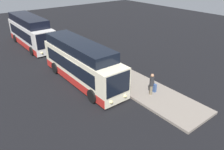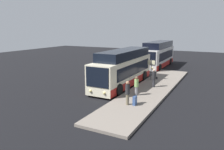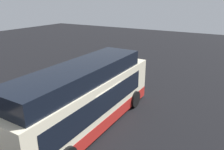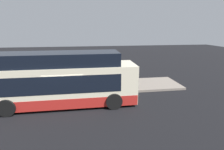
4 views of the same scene
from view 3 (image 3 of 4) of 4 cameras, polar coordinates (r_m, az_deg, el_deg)
The scene contains 8 objects.
ground at distance 12.89m, azimuth -4.92°, elevation -12.65°, with size 80.00×80.00×0.00m, color black.
platform at distance 14.83m, azimuth -15.70°, elevation -8.39°, with size 20.00×3.52×0.19m.
bus_lead at distance 11.89m, azimuth -6.66°, elevation -6.46°, with size 10.36×2.75×3.70m.
passenger_boarding at distance 15.99m, azimuth -7.40°, elevation -1.80°, with size 0.50×0.50×1.66m.
passenger_waiting at distance 14.07m, azimuth -17.59°, elevation -5.26°, with size 0.65×0.55×1.81m.
passenger_with_bags at distance 18.03m, azimuth -3.17°, elevation 1.21°, with size 0.45×0.45×1.84m.
suitcase at distance 18.40m, azimuth -4.79°, elevation -0.67°, with size 0.42×0.22×0.94m.
sign_post at distance 11.38m, azimuth -24.69°, elevation -9.61°, with size 0.10×0.81×2.23m.
Camera 3 is at (-8.81, -6.49, 6.80)m, focal length 35.00 mm.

